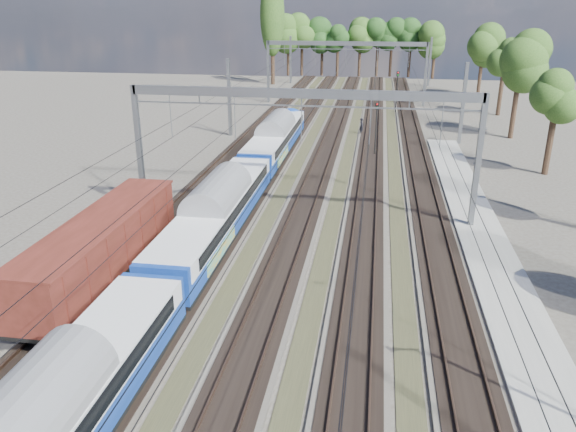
# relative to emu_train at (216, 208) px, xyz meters

# --- Properties ---
(track_bed) EXTENTS (21.00, 130.00, 0.34)m
(track_bed) POSITION_rel_emu_train_xyz_m (4.50, 20.37, -2.38)
(track_bed) COLOR #47423A
(track_bed) RESTS_ON ground
(platform) EXTENTS (3.00, 70.00, 0.30)m
(platform) POSITION_rel_emu_train_xyz_m (16.50, -4.63, -2.33)
(platform) COLOR gray
(platform) RESTS_ON ground
(catenary) EXTENTS (25.65, 130.00, 9.00)m
(catenary) POSITION_rel_emu_train_xyz_m (4.83, 28.06, 3.92)
(catenary) COLOR slate
(catenary) RESTS_ON ground
(tree_belt) EXTENTS (39.49, 100.82, 11.90)m
(tree_belt) POSITION_rel_emu_train_xyz_m (9.04, 74.55, 5.39)
(tree_belt) COLOR black
(tree_belt) RESTS_ON ground
(poplar) EXTENTS (4.40, 4.40, 19.04)m
(poplar) POSITION_rel_emu_train_xyz_m (-10.00, 73.37, 9.41)
(poplar) COLOR black
(poplar) RESTS_ON ground
(emu_train) EXTENTS (2.89, 61.06, 4.22)m
(emu_train) POSITION_rel_emu_train_xyz_m (0.00, 0.00, 0.00)
(emu_train) COLOR black
(emu_train) RESTS_ON ground
(freight_boxcar) EXTENTS (2.91, 14.05, 3.62)m
(freight_boxcar) POSITION_rel_emu_train_xyz_m (-4.50, -5.93, -0.27)
(freight_boxcar) COLOR black
(freight_boxcar) RESTS_ON ground
(worker) EXTENTS (0.53, 0.74, 1.87)m
(worker) POSITION_rel_emu_train_xyz_m (7.76, 33.26, -1.55)
(worker) COLOR black
(worker) RESTS_ON ground
(signal_near) EXTENTS (0.35, 0.32, 5.23)m
(signal_near) POSITION_rel_emu_train_xyz_m (9.38, 23.74, 0.82)
(signal_near) COLOR black
(signal_near) RESTS_ON ground
(signal_far) EXTENTS (0.39, 0.36, 5.52)m
(signal_far) POSITION_rel_emu_train_xyz_m (11.93, 48.01, 1.01)
(signal_far) COLOR black
(signal_far) RESTS_ON ground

